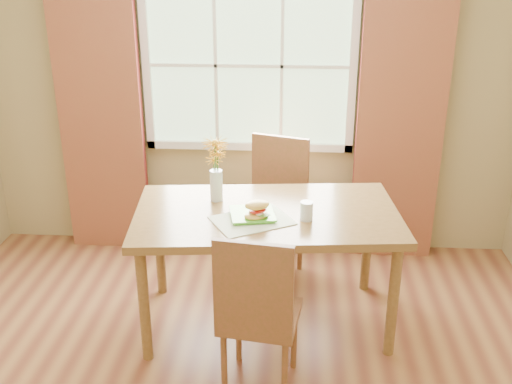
{
  "coord_description": "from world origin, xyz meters",
  "views": [
    {
      "loc": [
        0.37,
        -2.64,
        2.34
      ],
      "look_at": [
        0.13,
        0.71,
        0.95
      ],
      "focal_mm": 42.0,
      "sensor_mm": 36.0,
      "label": 1
    }
  ],
  "objects_px": {
    "dining_table": "(267,223)",
    "croissant_sandwich": "(257,210)",
    "chair_near": "(257,309)",
    "chair_far": "(275,201)",
    "water_glass": "(306,211)",
    "flower_vase": "(216,162)"
  },
  "relations": [
    {
      "from": "chair_near",
      "to": "water_glass",
      "type": "xyz_separation_m",
      "value": [
        0.26,
        0.6,
        0.31
      ]
    },
    {
      "from": "chair_near",
      "to": "dining_table",
      "type": "bearing_deg",
      "value": 97.13
    },
    {
      "from": "chair_far",
      "to": "water_glass",
      "type": "relative_size",
      "value": 9.02
    },
    {
      "from": "dining_table",
      "to": "chair_far",
      "type": "bearing_deg",
      "value": 81.97
    },
    {
      "from": "croissant_sandwich",
      "to": "chair_near",
      "type": "bearing_deg",
      "value": -110.2
    },
    {
      "from": "chair_near",
      "to": "water_glass",
      "type": "height_order",
      "value": "chair_near"
    },
    {
      "from": "chair_near",
      "to": "flower_vase",
      "type": "height_order",
      "value": "flower_vase"
    },
    {
      "from": "dining_table",
      "to": "croissant_sandwich",
      "type": "xyz_separation_m",
      "value": [
        -0.05,
        -0.15,
        0.16
      ]
    },
    {
      "from": "water_glass",
      "to": "flower_vase",
      "type": "relative_size",
      "value": 0.28
    },
    {
      "from": "dining_table",
      "to": "croissant_sandwich",
      "type": "relative_size",
      "value": 9.34
    },
    {
      "from": "dining_table",
      "to": "flower_vase",
      "type": "relative_size",
      "value": 4.09
    },
    {
      "from": "dining_table",
      "to": "chair_far",
      "type": "height_order",
      "value": "chair_far"
    },
    {
      "from": "chair_far",
      "to": "croissant_sandwich",
      "type": "relative_size",
      "value": 5.72
    },
    {
      "from": "dining_table",
      "to": "chair_far",
      "type": "distance_m",
      "value": 0.69
    },
    {
      "from": "chair_near",
      "to": "croissant_sandwich",
      "type": "distance_m",
      "value": 0.65
    },
    {
      "from": "chair_far",
      "to": "water_glass",
      "type": "distance_m",
      "value": 0.86
    },
    {
      "from": "chair_near",
      "to": "chair_far",
      "type": "bearing_deg",
      "value": 96.46
    },
    {
      "from": "chair_near",
      "to": "croissant_sandwich",
      "type": "relative_size",
      "value": 5.39
    },
    {
      "from": "dining_table",
      "to": "chair_far",
      "type": "relative_size",
      "value": 1.63
    },
    {
      "from": "water_glass",
      "to": "chair_near",
      "type": "bearing_deg",
      "value": -113.16
    },
    {
      "from": "croissant_sandwich",
      "to": "water_glass",
      "type": "bearing_deg",
      "value": -15.63
    },
    {
      "from": "chair_far",
      "to": "croissant_sandwich",
      "type": "height_order",
      "value": "chair_far"
    }
  ]
}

